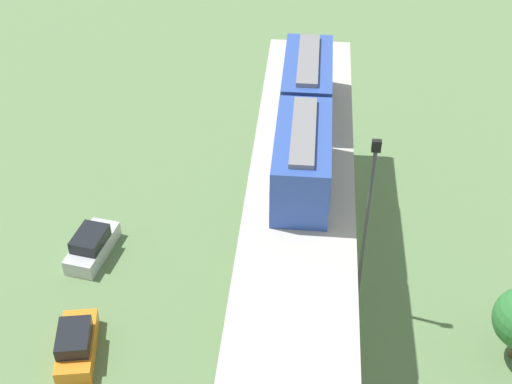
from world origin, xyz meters
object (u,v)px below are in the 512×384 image
(parked_car_silver, at_px, (92,245))
(parked_car_orange, at_px, (76,344))
(train, at_px, (305,120))
(signal_post, at_px, (366,222))

(parked_car_silver, height_order, parked_car_orange, same)
(train, relative_size, parked_car_silver, 3.05)
(train, height_order, signal_post, train)
(parked_car_silver, relative_size, signal_post, 0.40)
(parked_car_orange, bearing_deg, signal_post, -171.98)
(parked_car_silver, xyz_separation_m, signal_post, (-15.69, 2.55, 5.29))
(train, bearing_deg, signal_post, 137.08)
(signal_post, bearing_deg, train, -42.92)
(train, distance_m, signal_post, 6.06)
(train, relative_size, signal_post, 1.23)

